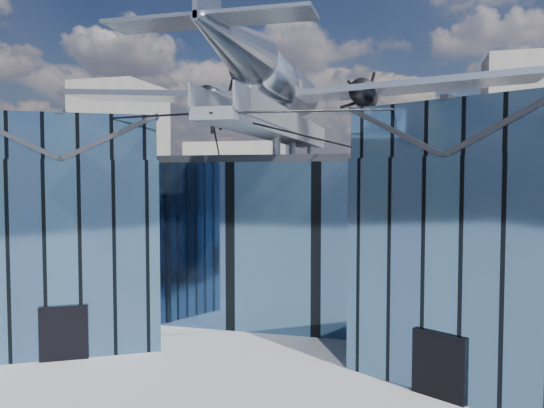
# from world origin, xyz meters

# --- Properties ---
(ground_plane) EXTENTS (120.00, 120.00, 0.00)m
(ground_plane) POSITION_xyz_m (0.00, 0.00, 0.00)
(ground_plane) COLOR gray
(museum) EXTENTS (32.88, 24.50, 17.60)m
(museum) POSITION_xyz_m (0.00, 5.82, 5.54)
(museum) COLOR #45688D
(museum) RESTS_ON ground
(bg_towers) EXTENTS (77.00, 24.50, 26.00)m
(bg_towers) POSITION_xyz_m (1.45, 50.49, 10.01)
(bg_towers) COLOR gray
(bg_towers) RESTS_ON ground
(tree_plaza_w) EXTENTS (3.90, 3.90, 4.84)m
(tree_plaza_w) POSITION_xyz_m (-16.77, 1.79, 3.27)
(tree_plaza_w) COLOR #312213
(tree_plaza_w) RESTS_ON ground
(tree_side_w) EXTENTS (4.21, 4.21, 6.07)m
(tree_side_w) POSITION_xyz_m (-21.57, 6.10, 4.11)
(tree_side_w) COLOR #312213
(tree_side_w) RESTS_ON ground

